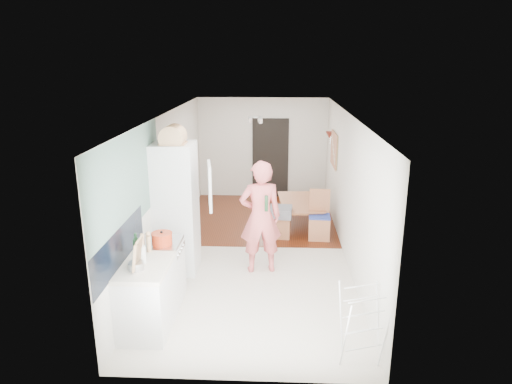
# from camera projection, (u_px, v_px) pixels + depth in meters

# --- Properties ---
(room_shell) EXTENTS (3.20, 7.00, 2.50)m
(room_shell) POSITION_uv_depth(u_px,v_px,m) (256.00, 186.00, 8.03)
(room_shell) COLOR silver
(room_shell) RESTS_ON ground
(floor) EXTENTS (3.20, 7.00, 0.01)m
(floor) POSITION_uv_depth(u_px,v_px,m) (256.00, 251.00, 8.39)
(floor) COLOR beige
(floor) RESTS_ON ground
(wood_floor_overlay) EXTENTS (3.20, 3.30, 0.01)m
(wood_floor_overlay) POSITION_uv_depth(u_px,v_px,m) (260.00, 217.00, 10.16)
(wood_floor_overlay) COLOR #5B200C
(wood_floor_overlay) RESTS_ON room_shell
(sage_wall_panel) EXTENTS (0.02, 3.00, 1.30)m
(sage_wall_panel) POSITION_uv_depth(u_px,v_px,m) (129.00, 182.00, 6.02)
(sage_wall_panel) COLOR slate
(sage_wall_panel) RESTS_ON room_shell
(tile_splashback) EXTENTS (0.02, 1.90, 0.50)m
(tile_splashback) POSITION_uv_depth(u_px,v_px,m) (120.00, 248.00, 5.69)
(tile_splashback) COLOR black
(tile_splashback) RESTS_ON room_shell
(doorway_recess) EXTENTS (0.90, 0.04, 2.00)m
(doorway_recess) POSITION_uv_depth(u_px,v_px,m) (270.00, 158.00, 11.43)
(doorway_recess) COLOR black
(doorway_recess) RESTS_ON room_shell
(base_cabinet) EXTENTS (0.60, 0.90, 0.86)m
(base_cabinet) POSITION_uv_depth(u_px,v_px,m) (147.00, 299.00, 5.88)
(base_cabinet) COLOR silver
(base_cabinet) RESTS_ON room_shell
(worktop) EXTENTS (0.62, 0.92, 0.06)m
(worktop) POSITION_uv_depth(u_px,v_px,m) (144.00, 267.00, 5.75)
(worktop) COLOR beige
(worktop) RESTS_ON room_shell
(range_cooker) EXTENTS (0.60, 0.60, 0.88)m
(range_cooker) POSITION_uv_depth(u_px,v_px,m) (161.00, 273.00, 6.59)
(range_cooker) COLOR silver
(range_cooker) RESTS_ON room_shell
(cooker_top) EXTENTS (0.60, 0.60, 0.04)m
(cooker_top) POSITION_uv_depth(u_px,v_px,m) (159.00, 243.00, 6.46)
(cooker_top) COLOR #B9BABC
(cooker_top) RESTS_ON room_shell
(fridge_housing) EXTENTS (0.66, 0.66, 2.15)m
(fridge_housing) POSITION_uv_depth(u_px,v_px,m) (176.00, 209.00, 7.39)
(fridge_housing) COLOR silver
(fridge_housing) RESTS_ON room_shell
(fridge_door) EXTENTS (0.14, 0.56, 0.70)m
(fridge_door) POSITION_uv_depth(u_px,v_px,m) (210.00, 186.00, 6.94)
(fridge_door) COLOR silver
(fridge_door) RESTS_ON room_shell
(fridge_interior) EXTENTS (0.02, 0.52, 0.66)m
(fridge_interior) POSITION_uv_depth(u_px,v_px,m) (194.00, 181.00, 7.24)
(fridge_interior) COLOR white
(fridge_interior) RESTS_ON room_shell
(pinboard) EXTENTS (0.03, 0.90, 0.70)m
(pinboard) POSITION_uv_depth(u_px,v_px,m) (334.00, 149.00, 9.70)
(pinboard) COLOR tan
(pinboard) RESTS_ON room_shell
(pinboard_frame) EXTENTS (0.00, 0.94, 0.74)m
(pinboard_frame) POSITION_uv_depth(u_px,v_px,m) (334.00, 149.00, 9.70)
(pinboard_frame) COLOR #AF673A
(pinboard_frame) RESTS_ON room_shell
(wall_sconce) EXTENTS (0.18, 0.18, 0.16)m
(wall_sconce) POSITION_uv_depth(u_px,v_px,m) (329.00, 135.00, 10.27)
(wall_sconce) COLOR maroon
(wall_sconce) RESTS_ON room_shell
(person) EXTENTS (0.89, 0.66, 2.22)m
(person) POSITION_uv_depth(u_px,v_px,m) (261.00, 207.00, 7.35)
(person) COLOR #D55C5D
(person) RESTS_ON floor
(dining_table) EXTENTS (0.81, 1.33, 0.45)m
(dining_table) POSITION_uv_depth(u_px,v_px,m) (301.00, 215.00, 9.66)
(dining_table) COLOR #AF673A
(dining_table) RESTS_ON floor
(dining_chair) EXTENTS (0.43, 0.43, 0.96)m
(dining_chair) POSITION_uv_depth(u_px,v_px,m) (319.00, 215.00, 8.85)
(dining_chair) COLOR #AF673A
(dining_chair) RESTS_ON floor
(stool) EXTENTS (0.37, 0.37, 0.44)m
(stool) POSITION_uv_depth(u_px,v_px,m) (282.00, 227.00, 8.99)
(stool) COLOR #AF673A
(stool) RESTS_ON floor
(grey_drape) EXTENTS (0.46, 0.46, 0.19)m
(grey_drape) POSITION_uv_depth(u_px,v_px,m) (281.00, 212.00, 8.90)
(grey_drape) COLOR slate
(grey_drape) RESTS_ON stool
(drying_rack) EXTENTS (0.57, 0.54, 0.90)m
(drying_rack) POSITION_uv_depth(u_px,v_px,m) (362.00, 326.00, 5.26)
(drying_rack) COLOR silver
(drying_rack) RESTS_ON floor
(bread_bin) EXTENTS (0.46, 0.44, 0.21)m
(bread_bin) POSITION_uv_depth(u_px,v_px,m) (173.00, 137.00, 6.99)
(bread_bin) COLOR tan
(bread_bin) RESTS_ON fridge_housing
(red_casserole) EXTENTS (0.30, 0.30, 0.17)m
(red_casserole) POSITION_uv_depth(u_px,v_px,m) (162.00, 239.00, 6.35)
(red_casserole) COLOR red
(red_casserole) RESTS_ON cooker_top
(steel_pan) EXTENTS (0.20, 0.20, 0.10)m
(steel_pan) POSITION_uv_depth(u_px,v_px,m) (136.00, 266.00, 5.60)
(steel_pan) COLOR #B9BABC
(steel_pan) RESTS_ON worktop
(held_bottle) EXTENTS (0.06, 0.06, 0.26)m
(held_bottle) POSITION_uv_depth(u_px,v_px,m) (266.00, 203.00, 7.13)
(held_bottle) COLOR #1E4023
(held_bottle) RESTS_ON person
(bottle_a) EXTENTS (0.10, 0.10, 0.33)m
(bottle_a) POSITION_uv_depth(u_px,v_px,m) (137.00, 251.00, 5.74)
(bottle_a) COLOR #1E4023
(bottle_a) RESTS_ON worktop
(bottle_b) EXTENTS (0.07, 0.07, 0.27)m
(bottle_b) POSITION_uv_depth(u_px,v_px,m) (138.00, 253.00, 5.76)
(bottle_b) COLOR #1E4023
(bottle_b) RESTS_ON worktop
(bottle_c) EXTENTS (0.11, 0.11, 0.23)m
(bottle_c) POSITION_uv_depth(u_px,v_px,m) (142.00, 254.00, 5.77)
(bottle_c) COLOR silver
(bottle_c) RESTS_ON worktop
(pepper_mill_front) EXTENTS (0.07, 0.07, 0.22)m
(pepper_mill_front) POSITION_uv_depth(u_px,v_px,m) (149.00, 244.00, 6.10)
(pepper_mill_front) COLOR tan
(pepper_mill_front) RESTS_ON worktop
(pepper_mill_back) EXTENTS (0.07, 0.07, 0.20)m
(pepper_mill_back) POSITION_uv_depth(u_px,v_px,m) (142.00, 244.00, 6.12)
(pepper_mill_back) COLOR tan
(pepper_mill_back) RESTS_ON worktop
(chopping_boards) EXTENTS (0.10, 0.29, 0.39)m
(chopping_boards) POSITION_uv_depth(u_px,v_px,m) (138.00, 254.00, 5.59)
(chopping_boards) COLOR tan
(chopping_boards) RESTS_ON worktop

